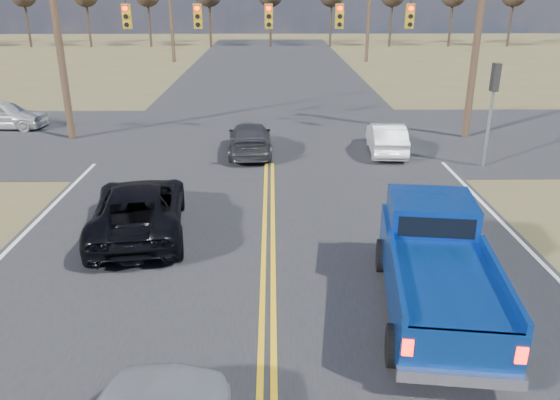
{
  "coord_description": "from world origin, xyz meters",
  "views": [
    {
      "loc": [
        0.11,
        -6.34,
        6.39
      ],
      "look_at": [
        0.3,
        6.25,
        1.5
      ],
      "focal_mm": 35.0,
      "sensor_mm": 36.0,
      "label": 1
    }
  ],
  "objects_px": {
    "black_suv": "(139,209)",
    "cross_car_west": "(3,115)",
    "dgrey_car_queue": "(250,139)",
    "pickup_truck": "(436,267)",
    "white_car_queue": "(386,138)"
  },
  "relations": [
    {
      "from": "black_suv",
      "to": "cross_car_west",
      "type": "bearing_deg",
      "value": -60.83
    },
    {
      "from": "black_suv",
      "to": "dgrey_car_queue",
      "type": "bearing_deg",
      "value": -117.47
    },
    {
      "from": "pickup_truck",
      "to": "white_car_queue",
      "type": "bearing_deg",
      "value": 91.07
    },
    {
      "from": "white_car_queue",
      "to": "dgrey_car_queue",
      "type": "bearing_deg",
      "value": 4.32
    },
    {
      "from": "pickup_truck",
      "to": "black_suv",
      "type": "height_order",
      "value": "pickup_truck"
    },
    {
      "from": "dgrey_car_queue",
      "to": "cross_car_west",
      "type": "distance_m",
      "value": 12.93
    },
    {
      "from": "pickup_truck",
      "to": "dgrey_car_queue",
      "type": "distance_m",
      "value": 12.62
    },
    {
      "from": "cross_car_west",
      "to": "white_car_queue",
      "type": "bearing_deg",
      "value": -100.85
    },
    {
      "from": "white_car_queue",
      "to": "cross_car_west",
      "type": "relative_size",
      "value": 0.95
    },
    {
      "from": "white_car_queue",
      "to": "cross_car_west",
      "type": "bearing_deg",
      "value": -9.81
    },
    {
      "from": "white_car_queue",
      "to": "pickup_truck",
      "type": "bearing_deg",
      "value": 87.9
    },
    {
      "from": "white_car_queue",
      "to": "dgrey_car_queue",
      "type": "distance_m",
      "value": 5.64
    },
    {
      "from": "black_suv",
      "to": "cross_car_west",
      "type": "xyz_separation_m",
      "value": [
        -9.35,
        12.33,
        -0.03
      ]
    },
    {
      "from": "dgrey_car_queue",
      "to": "cross_car_west",
      "type": "xyz_separation_m",
      "value": [
        -12.13,
        4.47,
        0.06
      ]
    },
    {
      "from": "dgrey_car_queue",
      "to": "white_car_queue",
      "type": "bearing_deg",
      "value": 177.65
    }
  ]
}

